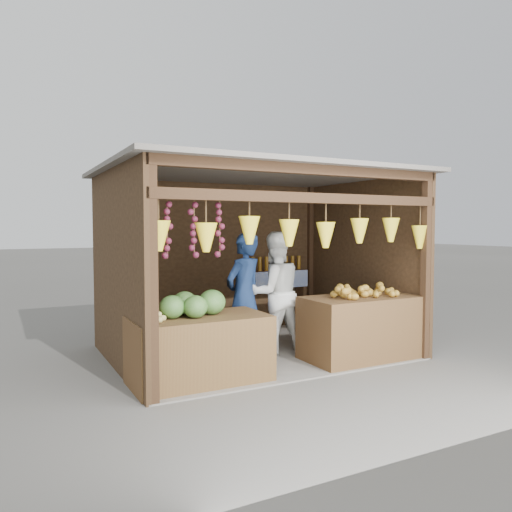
{
  "coord_description": "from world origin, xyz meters",
  "views": [
    {
      "loc": [
        -3.35,
        -6.46,
        1.85
      ],
      "look_at": [
        -0.03,
        -0.1,
        1.43
      ],
      "focal_mm": 35.0,
      "sensor_mm": 36.0,
      "label": 1
    }
  ],
  "objects_px": {
    "counter_right": "(361,328)",
    "man_standing": "(244,297)",
    "counter_left": "(200,349)",
    "vendor_seated": "(134,303)",
    "woman_standing": "(274,293)"
  },
  "relations": [
    {
      "from": "counter_left",
      "to": "man_standing",
      "type": "bearing_deg",
      "value": 36.05
    },
    {
      "from": "counter_right",
      "to": "man_standing",
      "type": "relative_size",
      "value": 0.92
    },
    {
      "from": "man_standing",
      "to": "vendor_seated",
      "type": "relative_size",
      "value": 1.51
    },
    {
      "from": "counter_left",
      "to": "vendor_seated",
      "type": "relative_size",
      "value": 1.38
    },
    {
      "from": "vendor_seated",
      "to": "woman_standing",
      "type": "bearing_deg",
      "value": -168.54
    },
    {
      "from": "man_standing",
      "to": "vendor_seated",
      "type": "height_order",
      "value": "man_standing"
    },
    {
      "from": "woman_standing",
      "to": "vendor_seated",
      "type": "distance_m",
      "value": 2.0
    },
    {
      "from": "counter_left",
      "to": "man_standing",
      "type": "xyz_separation_m",
      "value": [
        0.91,
        0.66,
        0.49
      ]
    },
    {
      "from": "counter_left",
      "to": "woman_standing",
      "type": "height_order",
      "value": "woman_standing"
    },
    {
      "from": "vendor_seated",
      "to": "counter_right",
      "type": "bearing_deg",
      "value": 177.98
    },
    {
      "from": "man_standing",
      "to": "vendor_seated",
      "type": "xyz_separation_m",
      "value": [
        -1.45,
        0.28,
        -0.02
      ]
    },
    {
      "from": "woman_standing",
      "to": "vendor_seated",
      "type": "height_order",
      "value": "woman_standing"
    },
    {
      "from": "man_standing",
      "to": "woman_standing",
      "type": "xyz_separation_m",
      "value": [
        0.54,
        0.09,
        0.01
      ]
    },
    {
      "from": "counter_right",
      "to": "woman_standing",
      "type": "distance_m",
      "value": 1.32
    },
    {
      "from": "counter_left",
      "to": "man_standing",
      "type": "distance_m",
      "value": 1.23
    }
  ]
}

